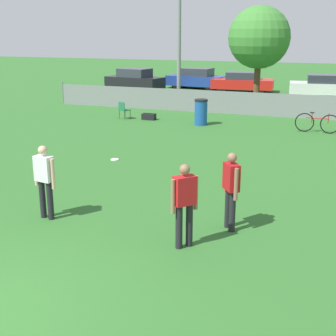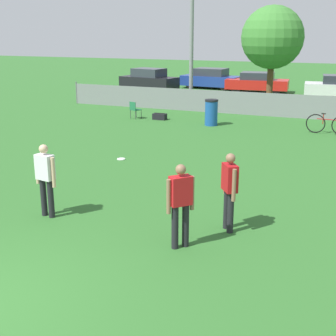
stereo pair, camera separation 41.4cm
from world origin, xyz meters
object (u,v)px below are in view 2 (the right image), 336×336
Objects in this scene: bicycle_sideline at (328,124)px; trash_bin at (211,112)px; tree_near_pole at (273,38)px; frisbee_disc at (121,159)px; parked_car_blue at (211,79)px; player_thrower_red at (180,201)px; light_pole at (192,20)px; gear_bag_sideline at (160,117)px; player_defender_red at (229,187)px; parked_car_red at (257,82)px; folding_chair_sideline at (135,109)px; parked_car_dark at (149,80)px; player_receiver_white at (46,176)px.

trash_bin reaches higher than bicycle_sideline.
tree_near_pole is 2.98× the size of bicycle_sideline.
frisbee_disc is (-2.29, -11.81, -3.58)m from tree_near_pole.
parked_car_blue is (-3.37, 19.58, 0.67)m from frisbee_disc.
player_thrower_red is (1.73, -16.91, -2.67)m from tree_near_pole.
trash_bin is at bearing 57.25° from player_thrower_red.
light_pole is 5.53m from gear_bag_sideline.
light_pole reaches higher than player_defender_red.
player_thrower_red is 0.38× the size of parked_car_red.
folding_chair_sideline is 0.19× the size of parked_car_red.
tree_near_pole is at bearing -113.27° from folding_chair_sideline.
trash_bin is at bearing -8.59° from gear_bag_sideline.
bicycle_sideline is at bearing -57.08° from tree_near_pole.
parked_car_dark is (-4.04, 10.15, 0.25)m from folding_chair_sideline.
player_thrower_red is 2.62× the size of gear_bag_sideline.
bicycle_sideline is 4.80m from trash_bin.
folding_chair_sideline is 1.23m from gear_bag_sideline.
player_thrower_red is at bearing -74.83° from trash_bin.
parked_car_dark is (-10.94, 21.88, -0.21)m from player_thrower_red.
frisbee_disc is 0.43× the size of gear_bag_sideline.
tree_near_pole is 12.55m from frisbee_disc.
light_pole is 11.34m from frisbee_disc.
bicycle_sideline is (1.66, 11.67, -0.53)m from player_thrower_red.
folding_chair_sideline reaches higher than frisbee_disc.
player_receiver_white reaches higher than parked_car_dark.
light_pole is 4.60× the size of player_defender_red.
parked_car_blue is at bearing -66.15° from folding_chair_sideline.
parked_car_blue is at bearing 101.56° from light_pole.
player_receiver_white is 11.29m from trash_bin.
parked_car_blue reaches higher than frisbee_disc.
light_pole is 4.26× the size of bicycle_sideline.
frisbee_disc is 0.06× the size of parked_car_dark.
bicycle_sideline is 0.41× the size of parked_car_blue.
gear_bag_sideline is 0.15× the size of parked_car_dark.
trash_bin is 0.27× the size of parked_car_red.
folding_chair_sideline is 0.45× the size of bicycle_sideline.
bicycle_sideline is 2.83× the size of gear_bag_sideline.
player_receiver_white is at bearing -95.09° from tree_near_pole.
player_defender_red is 0.38× the size of parked_car_blue.
player_thrower_red reaches higher than trash_bin.
light_pole is at bearing 121.51° from trash_bin.
player_thrower_red is 25.77m from parked_car_blue.
player_thrower_red is 13.62m from folding_chair_sideline.
player_receiver_white is 4.96m from frisbee_disc.
gear_bag_sideline is (-1.72, 6.87, 0.13)m from frisbee_disc.
trash_bin is (-3.14, 11.58, -0.36)m from player_thrower_red.
light_pole is 9.22m from parked_car_dark.
parked_car_red is at bearing 89.57° from frisbee_disc.
frisbee_disc is at bearing 135.13° from folding_chair_sideline.
folding_chair_sideline is at bearing -110.58° from light_pole.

